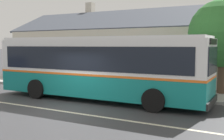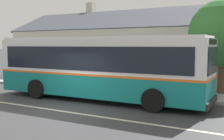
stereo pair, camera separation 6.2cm
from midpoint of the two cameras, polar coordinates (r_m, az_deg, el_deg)
name	(u,v)px [view 1 (the left image)]	position (r m, az deg, el deg)	size (l,w,h in m)	color
ground_plane	(60,111)	(12.20, -10.68, -8.17)	(300.00, 300.00, 0.00)	#38383A
sidewalk_far	(124,90)	(17.13, 2.28, -3.99)	(60.00, 3.00, 0.15)	#9E9E99
lane_divider_stripe	(60,111)	(12.20, -10.68, -8.15)	(60.00, 0.16, 0.01)	beige
community_building	(144,53)	(24.34, 6.37, 3.48)	(22.63, 8.98, 6.90)	beige
transit_bus	(99,66)	(14.19, -2.86, 0.76)	(11.11, 2.91, 3.18)	#147F7A
bench_by_building	(50,77)	(19.76, -12.52, -1.45)	(1.70, 0.51, 0.94)	brown
bench_down_street	(106,80)	(17.63, -1.27, -2.09)	(1.81, 0.51, 0.94)	brown
street_tree_primary	(222,36)	(16.36, 21.28, 6.51)	(3.68, 3.68, 5.25)	#4C3828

